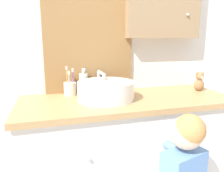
{
  "coord_description": "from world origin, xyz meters",
  "views": [
    {
      "loc": [
        -0.48,
        -0.98,
        1.25
      ],
      "look_at": [
        -0.12,
        0.28,
        0.97
      ],
      "focal_mm": 35.0,
      "sensor_mm": 36.0,
      "label": 1
    }
  ],
  "objects": [
    {
      "name": "sink_basin",
      "position": [
        -0.15,
        0.35,
        0.93
      ],
      "size": [
        0.37,
        0.41,
        0.16
      ],
      "color": "white",
      "rests_on": "vanity_counter"
    },
    {
      "name": "soap_dispenser",
      "position": [
        -0.26,
        0.54,
        0.94
      ],
      "size": [
        0.06,
        0.06,
        0.18
      ],
      "color": "beige",
      "rests_on": "vanity_counter"
    },
    {
      "name": "teddy_bear",
      "position": [
        0.59,
        0.39,
        0.94
      ],
      "size": [
        0.08,
        0.07,
        0.14
      ],
      "color": "#9E7047",
      "rests_on": "vanity_counter"
    },
    {
      "name": "wall_back",
      "position": [
        0.02,
        0.62,
        1.28
      ],
      "size": [
        3.2,
        0.18,
        2.5
      ],
      "color": "silver",
      "rests_on": "ground_plane"
    },
    {
      "name": "toothbrush_holder",
      "position": [
        -0.36,
        0.52,
        0.92
      ],
      "size": [
        0.08,
        0.08,
        0.2
      ],
      "color": "beige",
      "rests_on": "vanity_counter"
    },
    {
      "name": "vanity_counter",
      "position": [
        0.0,
        0.33,
        0.44
      ],
      "size": [
        1.4,
        0.55,
        0.87
      ],
      "color": "silver",
      "rests_on": "ground_plane"
    }
  ]
}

